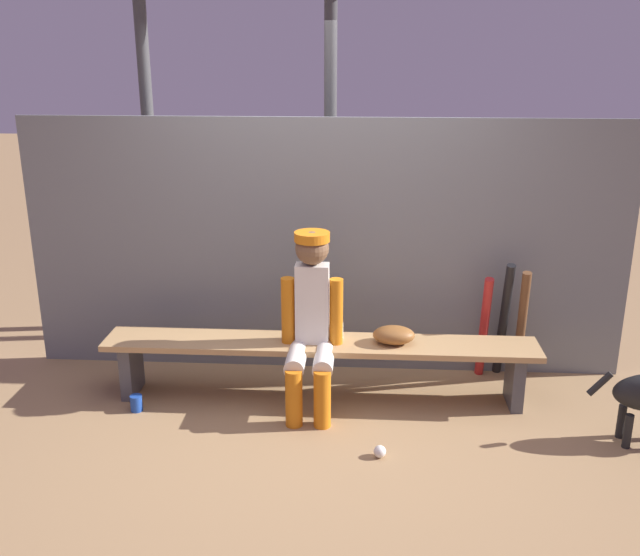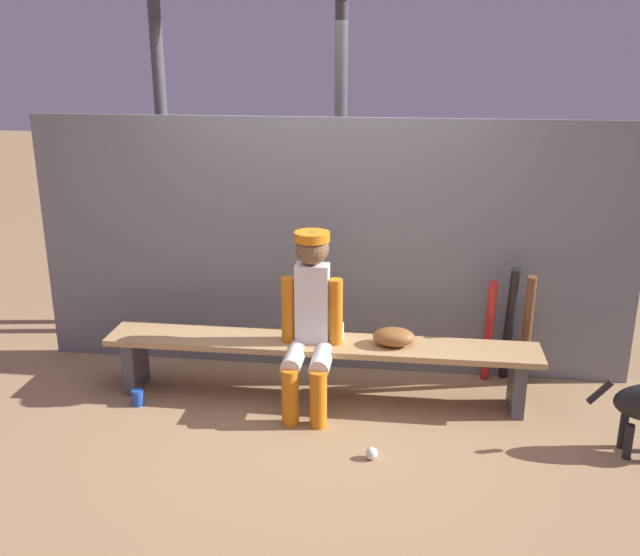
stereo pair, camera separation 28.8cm
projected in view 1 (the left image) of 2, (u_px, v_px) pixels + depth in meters
ground_plane at (320, 398)px, 4.93m from camera, size 30.00×30.00×0.00m
chainlink_fence at (325, 248)px, 5.14m from camera, size 4.34×0.03×1.86m
dugout_bench at (320, 353)px, 4.83m from camera, size 2.93×0.36×0.42m
player_seated at (311, 318)px, 4.64m from camera, size 0.41×0.55×1.18m
baseball_glove at (394, 335)px, 4.75m from camera, size 0.28×0.20×0.12m
bat_aluminum_red at (484, 328)px, 5.09m from camera, size 0.07×0.25×0.81m
bat_aluminum_black at (504, 320)px, 5.09m from camera, size 0.06×0.27×0.90m
bat_wood_dark at (521, 327)px, 5.04m from camera, size 0.09×0.21×0.86m
baseball at (380, 451)px, 4.21m from camera, size 0.07×0.07×0.07m
cup_on_ground at (136, 403)px, 4.74m from camera, size 0.08×0.08×0.11m
cup_on_bench at (337, 330)px, 4.85m from camera, size 0.08×0.08×0.11m
scoreboard at (243, 16)px, 5.38m from camera, size 1.97×0.27×3.67m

